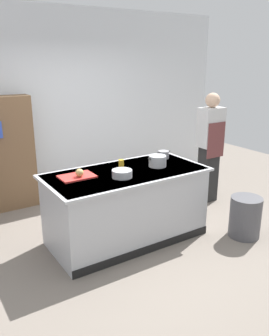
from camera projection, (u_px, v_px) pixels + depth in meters
The scene contains 11 objects.
ground_plane at pixel (127, 238), 4.55m from camera, with size 10.00×10.00×0.00m, color slate.
back_wall at pixel (59, 103), 5.77m from camera, with size 6.40×0.12×3.00m, color silver.
counter_island at pixel (126, 205), 4.41m from camera, with size 1.98×0.98×0.90m.
cutting_board at pixel (77, 177), 4.07m from camera, with size 0.40×0.28×0.02m, color red.
onion at pixel (80, 173), 4.02m from camera, with size 0.09×0.09×0.09m, color tan.
stock_pot at pixel (157, 161), 4.46m from camera, with size 0.29×0.22×0.14m.
sauce_pan at pixel (164, 155), 4.82m from camera, with size 0.21×0.15×0.10m.
mixing_bowl at pixel (122, 174), 4.06m from camera, with size 0.24×0.24×0.09m, color #B7BABF.
juice_cup at pixel (121, 164), 4.43m from camera, with size 0.07×0.07×0.10m, color yellow.
trash_bin at pixel (245, 217), 4.53m from camera, with size 0.40×0.40×0.53m, color #4C4C51.
person_chef at pixel (210, 145), 5.48m from camera, with size 0.38×0.25×1.72m.
Camera 1 is at (-2.13, -3.46, 2.23)m, focal length 37.76 mm.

